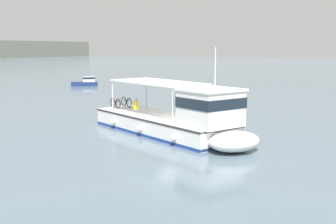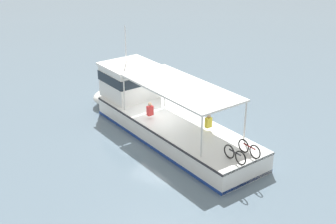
{
  "view_description": "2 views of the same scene",
  "coord_description": "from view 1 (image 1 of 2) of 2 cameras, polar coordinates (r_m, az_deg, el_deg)",
  "views": [
    {
      "loc": [
        -23.58,
        -10.95,
        5.3
      ],
      "look_at": [
        -0.05,
        0.7,
        1.4
      ],
      "focal_mm": 46.74,
      "sensor_mm": 36.0,
      "label": 1
    },
    {
      "loc": [
        19.23,
        10.45,
        10.99
      ],
      "look_at": [
        -0.05,
        0.7,
        1.4
      ],
      "focal_mm": 47.31,
      "sensor_mm": 36.0,
      "label": 2
    }
  ],
  "objects": [
    {
      "name": "motorboat_off_stern",
      "position": [
        61.53,
        -10.62,
        3.88
      ],
      "size": [
        3.18,
        3.67,
        1.26
      ],
      "color": "navy",
      "rests_on": "ground"
    },
    {
      "name": "ferry_main",
      "position": [
        25.81,
        1.36,
        -1.11
      ],
      "size": [
        8.43,
        12.75,
        5.32
      ],
      "color": "white",
      "rests_on": "ground"
    },
    {
      "name": "ground_plane",
      "position": [
        26.54,
        1.39,
        -3.08
      ],
      "size": [
        400.0,
        400.0,
        0.0
      ],
      "primitive_type": "plane",
      "color": "slate"
    }
  ]
}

